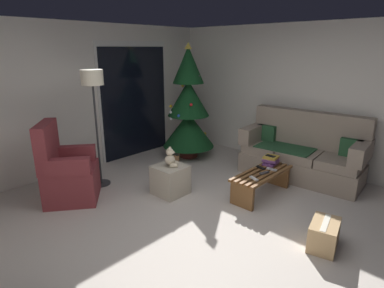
{
  "coord_description": "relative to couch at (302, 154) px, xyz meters",
  "views": [
    {
      "loc": [
        -2.55,
        -2.07,
        2.09
      ],
      "look_at": [
        0.4,
        0.7,
        0.85
      ],
      "focal_mm": 29.61,
      "sensor_mm": 36.0,
      "label": 1
    }
  ],
  "objects": [
    {
      "name": "book_stack",
      "position": [
        -0.71,
        0.18,
        0.03
      ],
      "size": [
        0.28,
        0.25,
        0.13
      ],
      "color": "#6B3D7A",
      "rests_on": "coffee_table"
    },
    {
      "name": "wall_right",
      "position": [
        0.54,
        0.0,
        0.85
      ],
      "size": [
        0.12,
        6.0,
        2.5
      ],
      "primitive_type": "cube",
      "color": "silver",
      "rests_on": "ground"
    },
    {
      "name": "cell_phone",
      "position": [
        -0.72,
        0.18,
        0.1
      ],
      "size": [
        0.08,
        0.15,
        0.01
      ],
      "primitive_type": "cube",
      "rotation": [
        0.0,
        0.0,
        -0.06
      ],
      "color": "black",
      "rests_on": "book_stack"
    },
    {
      "name": "remote_black",
      "position": [
        -0.97,
        0.2,
        -0.02
      ],
      "size": [
        0.09,
        0.16,
        0.02
      ],
      "primitive_type": "cube",
      "rotation": [
        0.0,
        0.0,
        5.98
      ],
      "color": "black",
      "rests_on": "coffee_table"
    },
    {
      "name": "teddy_bear_cream",
      "position": [
        -1.94,
        1.11,
        0.15
      ],
      "size": [
        0.21,
        0.22,
        0.29
      ],
      "color": "beige",
      "rests_on": "ottoman"
    },
    {
      "name": "remote_silver",
      "position": [
        -0.92,
        0.04,
        -0.02
      ],
      "size": [
        0.05,
        0.16,
        0.02
      ],
      "primitive_type": "cube",
      "rotation": [
        0.0,
        0.0,
        3.17
      ],
      "color": "#ADADB2",
      "rests_on": "coffee_table"
    },
    {
      "name": "floor_lamp",
      "position": [
        -2.47,
        2.17,
        1.11
      ],
      "size": [
        0.32,
        0.32,
        1.78
      ],
      "color": "#2D2D30",
      "rests_on": "ground"
    },
    {
      "name": "wall_back",
      "position": [
        -2.32,
        3.06,
        0.85
      ],
      "size": [
        5.72,
        0.12,
        2.5
      ],
      "primitive_type": "cube",
      "color": "silver",
      "rests_on": "ground"
    },
    {
      "name": "coffee_table",
      "position": [
        -1.08,
        0.1,
        -0.15
      ],
      "size": [
        1.1,
        0.4,
        0.37
      ],
      "color": "brown",
      "rests_on": "ground"
    },
    {
      "name": "armchair",
      "position": [
        -3.06,
        2.03,
        0.0
      ],
      "size": [
        0.96,
        0.96,
        1.13
      ],
      "color": "maroon",
      "rests_on": "ground"
    },
    {
      "name": "remote_white",
      "position": [
        -1.39,
        0.05,
        -0.02
      ],
      "size": [
        0.1,
        0.16,
        0.02
      ],
      "primitive_type": "cube",
      "rotation": [
        0.0,
        0.0,
        2.77
      ],
      "color": "silver",
      "rests_on": "coffee_table"
    },
    {
      "name": "teddy_bear_chestnut_by_tree",
      "position": [
        -1.24,
        1.7,
        -0.28
      ],
      "size": [
        0.21,
        0.2,
        0.29
      ],
      "color": "brown",
      "rests_on": "ground"
    },
    {
      "name": "couch",
      "position": [
        0.0,
        0.0,
        0.0
      ],
      "size": [
        0.93,
        1.99,
        1.08
      ],
      "color": "gray",
      "rests_on": "ground"
    },
    {
      "name": "ottoman",
      "position": [
        -1.94,
        1.12,
        -0.18
      ],
      "size": [
        0.44,
        0.44,
        0.43
      ],
      "primitive_type": "cube",
      "color": "#B2A893",
      "rests_on": "ground"
    },
    {
      "name": "ground_plane",
      "position": [
        -2.32,
        0.0,
        -0.4
      ],
      "size": [
        7.0,
        7.0,
        0.0
      ],
      "primitive_type": "plane",
      "color": "#BCB2A8"
    },
    {
      "name": "remote_graphite",
      "position": [
        -1.11,
        0.05,
        -0.02
      ],
      "size": [
        0.16,
        0.08,
        0.02
      ],
      "primitive_type": "cube",
      "rotation": [
        0.0,
        0.0,
        4.44
      ],
      "color": "#333338",
      "rests_on": "coffee_table"
    },
    {
      "name": "christmas_tree",
      "position": [
        -0.55,
        2.08,
        0.56
      ],
      "size": [
        1.01,
        1.0,
        2.18
      ],
      "color": "#4C1E19",
      "rests_on": "ground"
    },
    {
      "name": "cardboard_box_taped_mid_floor",
      "position": [
        -1.71,
        -1.06,
        -0.25
      ],
      "size": [
        0.49,
        0.36,
        0.3
      ],
      "color": "tan",
      "rests_on": "ground"
    },
    {
      "name": "patio_door_glass",
      "position": [
        -1.12,
        2.97,
        0.65
      ],
      "size": [
        1.5,
        0.02,
        2.1
      ],
      "primitive_type": "cube",
      "color": "black",
      "rests_on": "ground"
    },
    {
      "name": "patio_door_frame",
      "position": [
        -1.12,
        2.99,
        0.7
      ],
      "size": [
        1.6,
        0.02,
        2.2
      ],
      "primitive_type": "cube",
      "color": "silver",
      "rests_on": "ground"
    }
  ]
}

